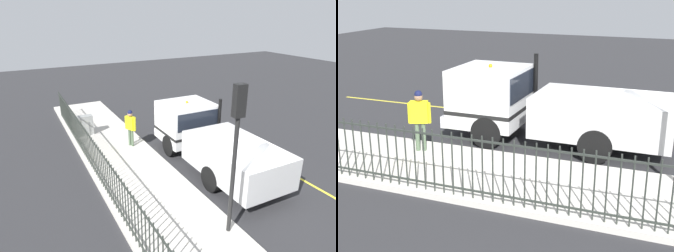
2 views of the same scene
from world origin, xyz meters
TOP-DOWN VIEW (x-y plane):
  - ground_plane at (0.00, 0.00)m, footprint 59.82×59.82m
  - sidewalk_slab at (3.08, 0.00)m, footprint 3.13×27.19m
  - lane_marking at (-2.60, 0.00)m, footprint 0.12×24.47m
  - work_truck at (-0.05, -2.69)m, footprint 2.35×6.77m
  - worker_standing at (2.27, -5.49)m, footprint 0.39×0.60m
  - iron_fence at (4.48, -0.00)m, footprint 0.04×23.15m
  - traffic_light_near at (1.90, 1.42)m, footprint 0.32×0.23m
  - utility_cabinet at (3.91, -7.85)m, footprint 0.88×0.40m
  - traffic_cone at (-2.07, -3.78)m, footprint 0.51×0.51m

SIDE VIEW (x-z plane):
  - ground_plane at x=0.00m, z-range 0.00..0.00m
  - lane_marking at x=-2.60m, z-range 0.00..0.01m
  - sidewalk_slab at x=3.08m, z-range 0.00..0.15m
  - traffic_cone at x=-2.07m, z-range 0.00..0.73m
  - utility_cabinet at x=3.91m, z-range 0.15..1.17m
  - iron_fence at x=4.48m, z-range 0.16..1.66m
  - worker_standing at x=2.27m, z-range 0.35..2.11m
  - work_truck at x=-0.05m, z-range -0.06..2.53m
  - traffic_light_near at x=1.90m, z-range 1.05..5.41m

